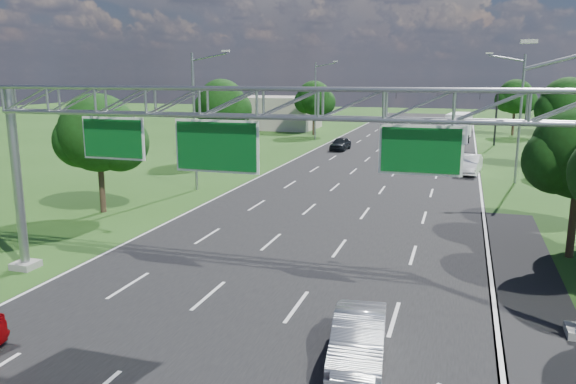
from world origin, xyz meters
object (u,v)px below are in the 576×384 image
at_px(box_truck, 459,127).
at_px(silver_sedan, 358,338).
at_px(traffic_signal, 466,102).
at_px(sign_gantry, 262,120).

bearing_deg(box_truck, silver_sedan, -85.23).
bearing_deg(silver_sedan, box_truck, 81.81).
bearing_deg(traffic_signal, box_truck, 99.07).
bearing_deg(box_truck, traffic_signal, -74.28).
xyz_separation_m(silver_sedan, box_truck, (2.02, 61.49, 0.92)).
bearing_deg(sign_gantry, traffic_signal, 82.32).
distance_m(traffic_signal, silver_sedan, 57.00).
distance_m(sign_gantry, silver_sedan, 8.44).
bearing_deg(traffic_signal, silver_sedan, -92.80).
xyz_separation_m(traffic_signal, silver_sedan, (-2.78, -56.76, -4.44)).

